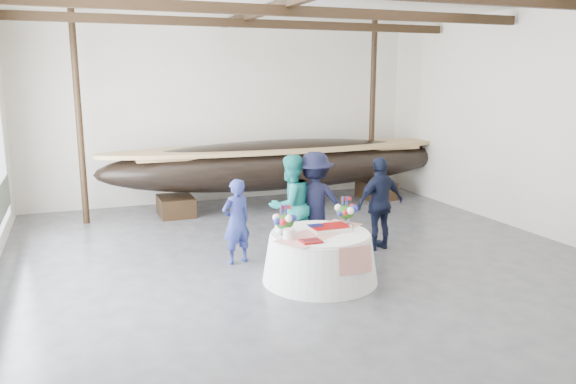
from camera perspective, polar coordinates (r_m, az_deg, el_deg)
name	(u,v)px	position (r m, az deg, el deg)	size (l,w,h in m)	color
floor	(321,272)	(9.30, 3.35, -8.08)	(10.00, 12.00, 0.01)	#3D3D42
wall_back	(225,112)	(14.46, -6.43, 8.09)	(10.00, 0.02, 4.50)	silver
wall_right	(566,125)	(11.77, 26.42, 6.13)	(0.02, 12.00, 4.50)	silver
pavilion_structure	(303,22)	(9.53, 1.58, 16.86)	(9.80, 11.76, 4.50)	black
longboat_display	(283,164)	(13.64, -0.54, 2.86)	(8.74, 1.75, 1.64)	black
banquet_table	(320,257)	(8.81, 3.27, -6.57)	(1.80, 1.80, 0.77)	white
tabletop_items	(315,221)	(8.78, 2.81, -2.98)	(1.71, 1.34, 0.40)	red
guest_woman_blue	(236,221)	(9.55, -5.27, -2.99)	(0.53, 0.35, 1.46)	navy
guest_woman_teal	(290,205)	(9.90, 0.24, -1.38)	(0.88, 0.68, 1.81)	teal
guest_man_left	(315,203)	(10.06, 2.73, -1.09)	(1.19, 0.68, 1.84)	black
guest_man_right	(380,203)	(10.40, 9.34, -1.16)	(1.01, 0.42, 1.72)	black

